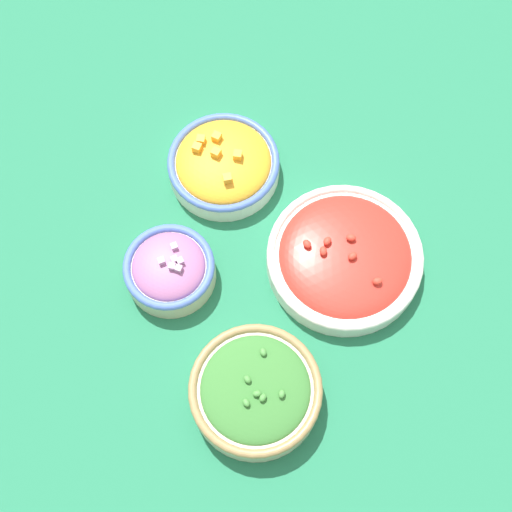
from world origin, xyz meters
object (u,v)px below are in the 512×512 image
object	(u,v)px
bowl_squash	(224,164)
bowl_red_onion	(170,269)
bowl_broccoli	(255,391)
bowl_cherry_tomatoes	(345,257)

from	to	relation	value
bowl_squash	bowl_red_onion	size ratio (longest dim) A/B	1.30
bowl_squash	bowl_broccoli	bearing A→B (deg)	146.02
bowl_broccoli	bowl_red_onion	size ratio (longest dim) A/B	1.36
bowl_broccoli	bowl_red_onion	xyz separation A→B (m)	(0.22, -0.03, -0.00)
bowl_squash	bowl_cherry_tomatoes	bearing A→B (deg)	-172.56
bowl_broccoli	bowl_red_onion	distance (m)	0.22
bowl_broccoli	bowl_cherry_tomatoes	bearing A→B (deg)	-75.32
bowl_red_onion	bowl_cherry_tomatoes	bearing A→B (deg)	-127.36
bowl_squash	bowl_red_onion	distance (m)	0.19
bowl_cherry_tomatoes	bowl_squash	bearing A→B (deg)	7.44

